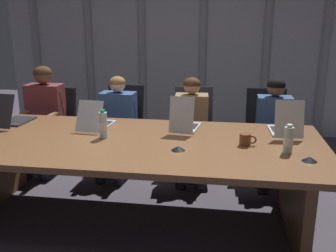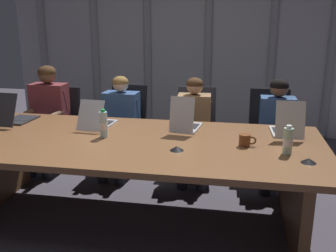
% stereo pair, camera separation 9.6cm
% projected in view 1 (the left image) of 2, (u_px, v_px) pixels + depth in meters
% --- Properties ---
extents(ground_plane, '(11.29, 11.29, 0.00)m').
position_uv_depth(ground_plane, '(133.00, 218.00, 3.45)').
color(ground_plane, '#47424C').
extents(conference_table, '(3.23, 1.38, 0.74)m').
position_uv_depth(conference_table, '(132.00, 158.00, 3.28)').
color(conference_table, brown).
rests_on(conference_table, ground_plane).
extents(curtain_backdrop, '(5.19, 0.17, 2.85)m').
position_uv_depth(curtain_backdrop, '(175.00, 39.00, 5.73)').
color(curtain_backdrop, '#B2B2B7').
rests_on(curtain_backdrop, ground_plane).
extents(laptop_left_end, '(0.28, 0.48, 0.32)m').
position_uv_depth(laptop_left_end, '(12.00, 118.00, 3.71)').
color(laptop_left_end, '#2D2D33').
rests_on(laptop_left_end, conference_table).
extents(laptop_left_mid, '(0.26, 0.46, 0.28)m').
position_uv_depth(laptop_left_mid, '(96.00, 122.00, 3.60)').
color(laptop_left_mid, '#BCBCC1').
rests_on(laptop_left_mid, conference_table).
extents(laptop_center, '(0.27, 0.43, 0.34)m').
position_uv_depth(laptop_center, '(185.00, 123.00, 3.51)').
color(laptop_center, '#BCBCC1').
rests_on(laptop_center, conference_table).
extents(laptop_right_mid, '(0.26, 0.43, 0.33)m').
position_uv_depth(laptop_right_mid, '(285.00, 127.00, 3.38)').
color(laptop_right_mid, beige).
rests_on(laptop_right_mid, conference_table).
extents(office_chair_left_end, '(0.60, 0.60, 0.92)m').
position_uv_depth(office_chair_left_end, '(54.00, 137.00, 4.61)').
color(office_chair_left_end, black).
rests_on(office_chair_left_end, ground_plane).
extents(office_chair_left_mid, '(0.60, 0.61, 0.98)m').
position_uv_depth(office_chair_left_mid, '(121.00, 139.00, 4.49)').
color(office_chair_left_mid, black).
rests_on(office_chair_left_mid, ground_plane).
extents(office_chair_center, '(0.60, 0.60, 0.97)m').
position_uv_depth(office_chair_center, '(193.00, 142.00, 4.37)').
color(office_chair_center, '#2D2D38').
rests_on(office_chair_center, ground_plane).
extents(office_chair_right_mid, '(0.60, 0.60, 0.97)m').
position_uv_depth(office_chair_right_mid, '(265.00, 146.00, 4.26)').
color(office_chair_right_mid, black).
rests_on(office_chair_right_mid, ground_plane).
extents(person_left_end, '(0.42, 0.55, 1.21)m').
position_uv_depth(person_left_end, '(43.00, 112.00, 4.38)').
color(person_left_end, brown).
rests_on(person_left_end, ground_plane).
extents(person_left_mid, '(0.41, 0.56, 1.11)m').
position_uv_depth(person_left_mid, '(116.00, 121.00, 4.26)').
color(person_left_mid, '#335184').
rests_on(person_left_mid, ground_plane).
extents(person_center, '(0.39, 0.56, 1.12)m').
position_uv_depth(person_center, '(191.00, 124.00, 4.14)').
color(person_center, olive).
rests_on(person_center, ground_plane).
extents(person_right_mid, '(0.37, 0.55, 1.13)m').
position_uv_depth(person_right_mid, '(274.00, 126.00, 4.01)').
color(person_right_mid, '#335184').
rests_on(person_right_mid, ground_plane).
extents(water_bottle_primary, '(0.07, 0.07, 0.22)m').
position_uv_depth(water_bottle_primary, '(288.00, 140.00, 2.92)').
color(water_bottle_primary, '#ADD1B2').
rests_on(water_bottle_primary, conference_table).
extents(water_bottle_secondary, '(0.07, 0.07, 0.25)m').
position_uv_depth(water_bottle_secondary, '(103.00, 125.00, 3.27)').
color(water_bottle_secondary, silver).
rests_on(water_bottle_secondary, conference_table).
extents(coffee_mug_near, '(0.14, 0.09, 0.10)m').
position_uv_depth(coffee_mug_near, '(246.00, 139.00, 3.10)').
color(coffee_mug_near, brown).
rests_on(coffee_mug_near, conference_table).
extents(conference_mic_left_side, '(0.11, 0.11, 0.03)m').
position_uv_depth(conference_mic_left_side, '(178.00, 148.00, 2.99)').
color(conference_mic_left_side, black).
rests_on(conference_mic_left_side, conference_table).
extents(conference_mic_middle, '(0.11, 0.11, 0.03)m').
position_uv_depth(conference_mic_middle, '(310.00, 159.00, 2.76)').
color(conference_mic_middle, black).
rests_on(conference_mic_middle, conference_table).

